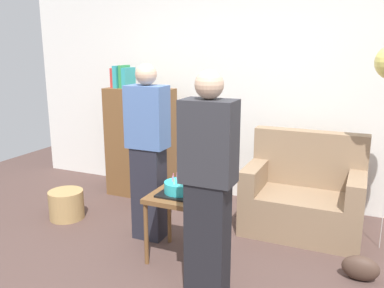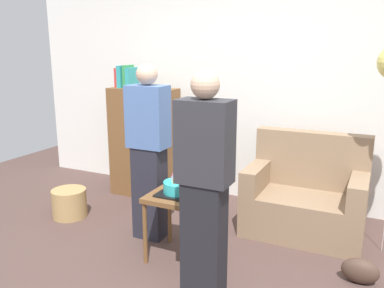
% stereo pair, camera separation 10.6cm
% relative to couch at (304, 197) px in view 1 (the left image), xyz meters
% --- Properties ---
extents(ground_plane, '(8.00, 8.00, 0.00)m').
position_rel_couch_xyz_m(ground_plane, '(-0.75, -1.37, -0.34)').
color(ground_plane, '#4C3833').
extents(wall_back, '(6.00, 0.10, 2.70)m').
position_rel_couch_xyz_m(wall_back, '(-0.75, 0.68, 1.01)').
color(wall_back, silver).
rests_on(wall_back, ground_plane).
extents(couch, '(1.10, 0.70, 0.96)m').
position_rel_couch_xyz_m(couch, '(0.00, 0.00, 0.00)').
color(couch, '#8C7054').
rests_on(couch, ground_plane).
extents(bookshelf, '(0.80, 0.36, 1.56)m').
position_rel_couch_xyz_m(bookshelf, '(-1.96, 0.21, 0.33)').
color(bookshelf, brown).
rests_on(bookshelf, ground_plane).
extents(side_table, '(0.48, 0.48, 0.58)m').
position_rel_couch_xyz_m(side_table, '(-0.87, -0.98, 0.15)').
color(side_table, brown).
rests_on(side_table, ground_plane).
extents(birthday_cake, '(0.32, 0.32, 0.17)m').
position_rel_couch_xyz_m(birthday_cake, '(-0.87, -0.98, 0.29)').
color(birthday_cake, black).
rests_on(birthday_cake, side_table).
extents(person_blowing_candles, '(0.36, 0.22, 1.63)m').
position_rel_couch_xyz_m(person_blowing_candles, '(-1.30, -0.74, 0.49)').
color(person_blowing_candles, '#23232D').
rests_on(person_blowing_candles, ground_plane).
extents(person_holding_cake, '(0.36, 0.22, 1.63)m').
position_rel_couch_xyz_m(person_holding_cake, '(-0.44, -1.43, 0.49)').
color(person_holding_cake, black).
rests_on(person_holding_cake, ground_plane).
extents(wicker_basket, '(0.36, 0.36, 0.30)m').
position_rel_couch_xyz_m(wicker_basket, '(-2.32, -0.72, -0.19)').
color(wicker_basket, '#A88451').
rests_on(wicker_basket, ground_plane).
extents(handbag, '(0.28, 0.14, 0.20)m').
position_rel_couch_xyz_m(handbag, '(0.56, -0.73, -0.24)').
color(handbag, '#473328').
rests_on(handbag, ground_plane).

